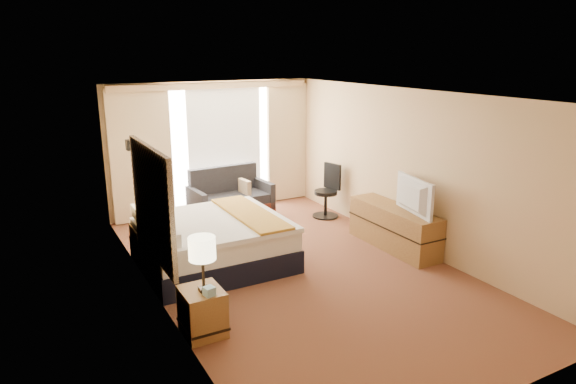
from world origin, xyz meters
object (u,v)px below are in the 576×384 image
media_dresser (394,227)px  loveseat (230,201)px  desk_chair (328,193)px  lamp_left (202,250)px  nightstand_left (202,312)px  television (409,196)px  bed (212,242)px  nightstand_right (148,243)px  lamp_right (147,199)px  floor_lamp (133,168)px

media_dresser → loveseat: 3.34m
desk_chair → lamp_left: bearing=-155.2°
nightstand_left → television: 3.78m
media_dresser → bed: (-2.89, 0.77, 0.02)m
bed → desk_chair: 3.07m
nightstand_right → lamp_right: (0.01, -0.08, 0.74)m
nightstand_right → television: bearing=-26.4°
nightstand_left → desk_chair: size_ratio=0.52×
nightstand_left → lamp_right: bearing=89.7°
lamp_right → television: (3.64, -1.73, -0.03)m
lamp_left → bed: bearing=66.9°
nightstand_right → floor_lamp: (0.11, 1.25, 0.93)m
desk_chair → media_dresser: bearing=-103.5°
media_dresser → television: size_ratio=1.80×
bed → desk_chair: desk_chair is taller
lamp_right → television: 4.03m
nightstand_left → bed: bearing=66.0°
loveseat → bed: bearing=-122.8°
media_dresser → nightstand_right: bearing=158.6°
floor_lamp → television: size_ratio=1.71×
bed → loveseat: (1.16, 2.08, -0.06)m
loveseat → television: 3.69m
floor_lamp → loveseat: bearing=4.7°
nightstand_left → loveseat: bearing=63.2°
nightstand_left → television: bearing=10.7°
floor_lamp → lamp_right: size_ratio=2.85×
television → desk_chair: bearing=11.0°
floor_lamp → lamp_right: bearing=-94.3°
nightstand_right → floor_lamp: bearing=84.8°
bed → lamp_left: lamp_left is taller
loveseat → floor_lamp: floor_lamp is taller
floor_lamp → lamp_left: 3.79m
floor_lamp → desk_chair: bearing=-12.2°
nightstand_left → television: (3.65, 0.69, 0.71)m
nightstand_left → lamp_left: 0.78m
media_dresser → television: (-0.05, -0.36, 0.64)m
loveseat → lamp_left: lamp_left is taller
media_dresser → lamp_left: 3.90m
loveseat → media_dresser: bearing=-62.5°
media_dresser → bed: 2.99m
lamp_left → television: size_ratio=0.65×
nightstand_right → loveseat: (1.97, 1.40, 0.04)m
desk_chair → television: size_ratio=1.05×
media_dresser → lamp_right: (-3.69, 1.37, 0.66)m
media_dresser → lamp_right: size_ratio=3.01×
media_dresser → lamp_left: size_ratio=2.79×
bed → lamp_right: 1.19m
media_dresser → desk_chair: desk_chair is taller
bed → loveseat: bed is taller
bed → lamp_left: size_ratio=3.26×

